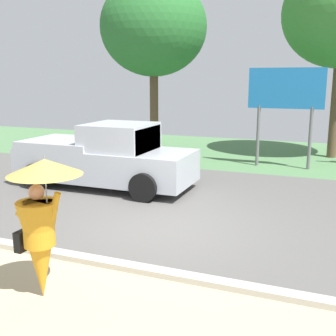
{
  "coord_description": "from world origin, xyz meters",
  "views": [
    {
      "loc": [
        3.18,
        -7.74,
        3.13
      ],
      "look_at": [
        -0.28,
        1.0,
        1.1
      ],
      "focal_mm": 44.41,
      "sensor_mm": 36.0,
      "label": 1
    }
  ],
  "objects": [
    {
      "name": "roadside_billboard",
      "position": [
        1.61,
        7.39,
        2.55
      ],
      "size": [
        2.6,
        0.12,
        3.5
      ],
      "color": "slate",
      "rests_on": "ground_plane"
    },
    {
      "name": "monk_pedestrian",
      "position": [
        -0.52,
        -3.25,
        1.11
      ],
      "size": [
        1.09,
        1.02,
        2.13
      ],
      "rotation": [
        0.0,
        0.0,
        0.29
      ],
      "color": "orange",
      "rests_on": "ground_plane"
    },
    {
      "name": "pickup_truck",
      "position": [
        -2.9,
        2.68,
        0.87
      ],
      "size": [
        5.2,
        2.28,
        1.88
      ],
      "rotation": [
        0.0,
        0.0,
        0.08
      ],
      "color": "#ADB2BA",
      "rests_on": "ground_plane"
    },
    {
      "name": "tree_left_far",
      "position": [
        -3.96,
        8.68,
        5.18
      ],
      "size": [
        4.39,
        4.39,
        7.2
      ],
      "color": "brown",
      "rests_on": "ground_plane"
    },
    {
      "name": "ground_plane",
      "position": [
        0.0,
        2.95,
        -0.05
      ],
      "size": [
        40.0,
        22.0,
        0.2
      ],
      "color": "#565451"
    }
  ]
}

